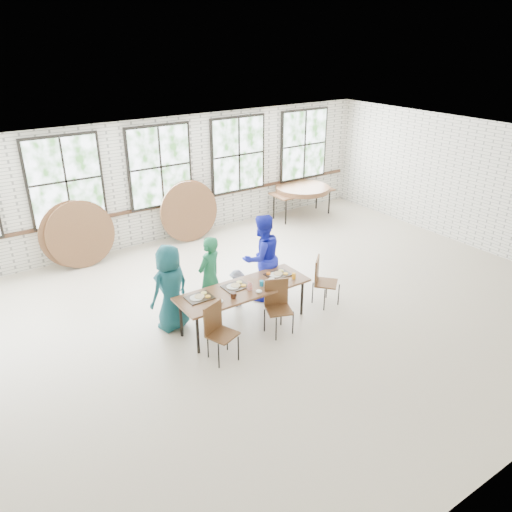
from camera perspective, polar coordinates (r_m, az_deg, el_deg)
The scene contains 13 objects.
room at distance 12.24m, azimuth -10.88°, elevation 9.80°, with size 12.00×12.00×12.00m.
dining_table at distance 8.69m, azimuth -1.44°, elevation -3.99°, with size 2.40×0.80×0.74m.
chair_near_left at distance 7.95m, azimuth -4.41°, elevation -8.12°, with size 0.54×0.53×0.95m.
chair_near_right at distance 8.62m, azimuth 2.48°, elevation -5.26°, with size 0.54×0.53×0.95m.
chair_spare at distance 9.51m, azimuth 7.49°, elevation -2.45°, with size 0.58×0.58×0.95m.
adult_teal at distance 8.71m, azimuth -9.77°, elevation -3.62°, with size 0.77×0.50×1.57m, color #17525A.
adult_green at distance 9.01m, azimuth -5.32°, elevation -2.40°, with size 0.56×0.37×1.55m, color #1D6E45.
toddler at distance 9.45m, azimuth -2.18°, elevation -3.69°, with size 0.48×0.28×0.75m, color #12163B.
adult_blue at distance 9.52m, azimuth 0.67°, elevation -0.19°, with size 0.84×0.65×1.72m, color #1B24C1.
storage_table at distance 14.08m, azimuth 5.32°, elevation 7.20°, with size 1.83×0.81×0.74m.
tabletop_clutter at distance 8.68m, azimuth -0.82°, elevation -3.46°, with size 2.04×0.62×0.11m.
round_tops_stacked at distance 14.05m, azimuth 5.34°, elevation 7.67°, with size 1.50×1.50×0.13m.
round_tops_leaning at distance 11.99m, azimuth -13.46°, elevation 3.78°, with size 4.35×0.44×1.49m.
Camera 1 is at (-4.69, -6.47, 4.82)m, focal length 35.00 mm.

